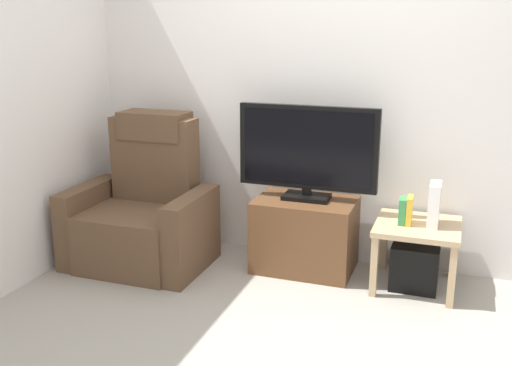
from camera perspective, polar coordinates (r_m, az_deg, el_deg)
name	(u,v)px	position (r m, az deg, el deg)	size (l,w,h in m)	color
ground_plane	(290,326)	(3.54, 3.33, -13.64)	(6.40, 6.40, 0.00)	#9E998E
wall_back	(338,83)	(4.21, 8.00, 9.58)	(6.40, 0.06, 2.60)	silver
wall_side	(7,90)	(4.06, -23.04, 8.30)	(0.06, 4.48, 2.60)	silver
tv_stand	(305,234)	(4.19, 4.76, -4.98)	(0.69, 0.47, 0.52)	brown
television	(307,151)	(4.04, 5.01, 3.15)	(0.97, 0.20, 0.66)	black
recliner_armchair	(144,212)	(4.36, -10.85, -2.82)	(0.98, 0.78, 1.08)	brown
side_table	(417,234)	(4.01, 15.38, -4.78)	(0.54, 0.54, 0.44)	tan
subwoofer_box	(415,265)	(4.09, 15.16, -7.68)	(0.30, 0.30, 0.30)	black
book_leftmost	(403,211)	(3.95, 14.07, -2.62)	(0.05, 0.13, 0.17)	#388C4C
book_middle	(410,210)	(3.94, 14.67, -2.58)	(0.03, 0.13, 0.19)	gold
game_console	(434,204)	(3.95, 16.90, -2.00)	(0.07, 0.20, 0.28)	white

